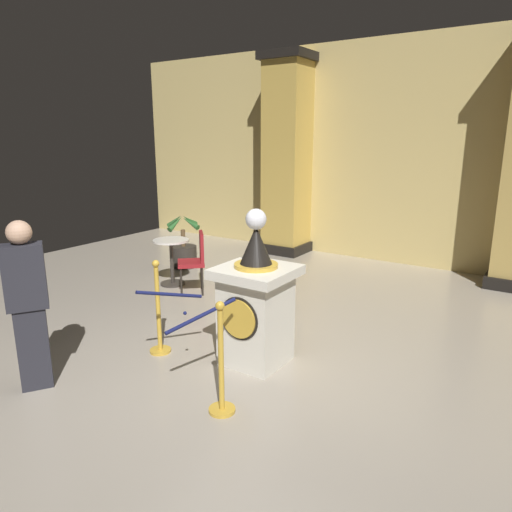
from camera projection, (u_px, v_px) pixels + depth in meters
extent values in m
plane|color=#9E9384|center=(230.00, 372.00, 4.84)|extent=(12.57, 12.57, 0.00)
cube|color=tan|center=(401.00, 154.00, 8.64)|extent=(12.57, 0.16, 4.12)
cube|color=silver|center=(256.00, 320.00, 4.97)|extent=(0.61, 0.61, 0.96)
cube|color=silver|center=(256.00, 272.00, 4.84)|extent=(0.76, 0.76, 0.10)
cylinder|color=gold|center=(238.00, 319.00, 4.69)|extent=(0.41, 0.03, 0.41)
cylinder|color=black|center=(239.00, 319.00, 4.70)|extent=(0.45, 0.01, 0.45)
cylinder|color=gold|center=(256.00, 265.00, 4.82)|extent=(0.46, 0.46, 0.04)
cone|color=black|center=(256.00, 245.00, 4.77)|extent=(0.34, 0.34, 0.40)
cylinder|color=gold|center=(256.00, 227.00, 4.72)|extent=(0.03, 0.03, 0.05)
sphere|color=silver|center=(256.00, 219.00, 4.70)|extent=(0.21, 0.21, 0.21)
cylinder|color=gold|center=(160.00, 350.00, 5.30)|extent=(0.24, 0.24, 0.03)
cylinder|color=gold|center=(158.00, 310.00, 5.18)|extent=(0.05, 0.05, 1.00)
sphere|color=gold|center=(156.00, 264.00, 5.05)|extent=(0.08, 0.08, 0.08)
cylinder|color=gold|center=(222.00, 410.00, 4.15)|extent=(0.24, 0.24, 0.03)
cylinder|color=gold|center=(221.00, 362.00, 4.04)|extent=(0.05, 0.05, 0.96)
sphere|color=gold|center=(220.00, 306.00, 3.91)|extent=(0.08, 0.08, 0.08)
cylinder|color=#141947|center=(170.00, 294.00, 4.82)|extent=(0.31, 0.68, 0.21)
cylinder|color=#141947|center=(201.00, 316.00, 4.25)|extent=(0.31, 0.68, 0.21)
sphere|color=#141947|center=(185.00, 313.00, 4.56)|extent=(0.04, 0.04, 0.04)
cube|color=black|center=(286.00, 247.00, 9.93)|extent=(0.90, 0.90, 0.20)
cube|color=gold|center=(287.00, 157.00, 9.47)|extent=(0.78, 0.78, 3.95)
cube|color=black|center=(289.00, 56.00, 9.00)|extent=(0.94, 0.94, 0.16)
cylinder|color=#2D2823|center=(184.00, 256.00, 8.72)|extent=(0.48, 0.48, 0.40)
cylinder|color=brown|center=(183.00, 238.00, 8.64)|extent=(0.08, 0.08, 0.31)
cone|color=#2D662D|center=(190.00, 223.00, 8.46)|extent=(0.40, 0.10, 0.24)
cone|color=#2D662D|center=(189.00, 220.00, 8.72)|extent=(0.11, 0.38, 0.28)
cone|color=#2D662D|center=(175.00, 221.00, 8.67)|extent=(0.38, 0.11, 0.30)
cone|color=#2D662D|center=(176.00, 223.00, 8.40)|extent=(0.12, 0.39, 0.28)
cube|color=#26262D|center=(34.00, 348.00, 4.48)|extent=(0.30, 0.33, 0.81)
cube|color=#26262D|center=(25.00, 277.00, 4.30)|extent=(0.38, 0.42, 0.61)
sphere|color=tan|center=(19.00, 232.00, 4.20)|extent=(0.22, 0.22, 0.22)
cylinder|color=#332D28|center=(173.00, 283.00, 7.72)|extent=(0.40, 0.40, 0.03)
cylinder|color=#332D28|center=(172.00, 263.00, 7.63)|extent=(0.06, 0.06, 0.74)
cylinder|color=silver|center=(171.00, 241.00, 7.54)|extent=(0.58, 0.58, 0.03)
cylinder|color=black|center=(181.00, 277.00, 7.38)|extent=(0.03, 0.03, 0.45)
cylinder|color=black|center=(181.00, 283.00, 7.08)|extent=(0.03, 0.03, 0.45)
cylinder|color=black|center=(201.00, 276.00, 7.43)|extent=(0.03, 0.03, 0.45)
cylinder|color=black|center=(202.00, 282.00, 7.13)|extent=(0.03, 0.03, 0.45)
cube|color=maroon|center=(191.00, 263.00, 7.19)|extent=(0.57, 0.57, 0.06)
cube|color=maroon|center=(202.00, 247.00, 7.15)|extent=(0.31, 0.33, 0.45)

